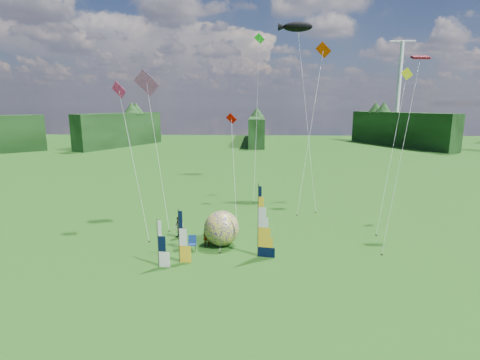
{
  "coord_description": "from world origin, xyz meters",
  "views": [
    {
      "loc": [
        0.24,
        -22.47,
        10.92
      ],
      "look_at": [
        -1.0,
        4.0,
        5.5
      ],
      "focal_mm": 28.0,
      "sensor_mm": 36.0,
      "label": 1
    }
  ],
  "objects_px": {
    "spectator_d": "(216,228)",
    "kite_whale": "(306,105)",
    "spectator_c": "(182,238)",
    "side_banner_left": "(179,237)",
    "spectator_a": "(207,235)",
    "camp_chair": "(192,243)",
    "bol_inflatable": "(222,228)",
    "feather_banner_main": "(258,222)",
    "side_banner_far": "(158,244)",
    "spectator_b": "(179,228)"
  },
  "relations": [
    {
      "from": "spectator_a",
      "to": "kite_whale",
      "type": "height_order",
      "value": "kite_whale"
    },
    {
      "from": "side_banner_far",
      "to": "spectator_d",
      "type": "bearing_deg",
      "value": 64.71
    },
    {
      "from": "spectator_c",
      "to": "spectator_a",
      "type": "bearing_deg",
      "value": -65.87
    },
    {
      "from": "bol_inflatable",
      "to": "spectator_d",
      "type": "distance_m",
      "value": 1.83
    },
    {
      "from": "spectator_a",
      "to": "side_banner_far",
      "type": "bearing_deg",
      "value": -147.73
    },
    {
      "from": "side_banner_far",
      "to": "spectator_b",
      "type": "relative_size",
      "value": 1.81
    },
    {
      "from": "feather_banner_main",
      "to": "kite_whale",
      "type": "distance_m",
      "value": 19.25
    },
    {
      "from": "feather_banner_main",
      "to": "spectator_a",
      "type": "height_order",
      "value": "feather_banner_main"
    },
    {
      "from": "spectator_a",
      "to": "spectator_b",
      "type": "distance_m",
      "value": 2.95
    },
    {
      "from": "bol_inflatable",
      "to": "kite_whale",
      "type": "relative_size",
      "value": 0.13
    },
    {
      "from": "spectator_a",
      "to": "camp_chair",
      "type": "height_order",
      "value": "spectator_a"
    },
    {
      "from": "feather_banner_main",
      "to": "side_banner_left",
      "type": "height_order",
      "value": "feather_banner_main"
    },
    {
      "from": "kite_whale",
      "to": "feather_banner_main",
      "type": "bearing_deg",
      "value": -121.22
    },
    {
      "from": "side_banner_left",
      "to": "spectator_c",
      "type": "height_order",
      "value": "side_banner_left"
    },
    {
      "from": "spectator_b",
      "to": "spectator_c",
      "type": "height_order",
      "value": "spectator_b"
    },
    {
      "from": "side_banner_far",
      "to": "kite_whale",
      "type": "height_order",
      "value": "kite_whale"
    },
    {
      "from": "side_banner_far",
      "to": "kite_whale",
      "type": "xyz_separation_m",
      "value": [
        11.96,
        18.67,
        9.17
      ]
    },
    {
      "from": "bol_inflatable",
      "to": "spectator_d",
      "type": "height_order",
      "value": "bol_inflatable"
    },
    {
      "from": "side_banner_left",
      "to": "kite_whale",
      "type": "xyz_separation_m",
      "value": [
        10.69,
        17.9,
        8.94
      ]
    },
    {
      "from": "spectator_c",
      "to": "kite_whale",
      "type": "relative_size",
      "value": 0.08
    },
    {
      "from": "spectator_d",
      "to": "spectator_a",
      "type": "bearing_deg",
      "value": 101.45
    },
    {
      "from": "camp_chair",
      "to": "spectator_a",
      "type": "bearing_deg",
      "value": 38.79
    },
    {
      "from": "kite_whale",
      "to": "spectator_d",
      "type": "bearing_deg",
      "value": -137.83
    },
    {
      "from": "side_banner_left",
      "to": "kite_whale",
      "type": "relative_size",
      "value": 0.17
    },
    {
      "from": "spectator_b",
      "to": "feather_banner_main",
      "type": "bearing_deg",
      "value": 1.42
    },
    {
      "from": "side_banner_far",
      "to": "spectator_c",
      "type": "distance_m",
      "value": 3.58
    },
    {
      "from": "feather_banner_main",
      "to": "spectator_a",
      "type": "bearing_deg",
      "value": 164.49
    },
    {
      "from": "feather_banner_main",
      "to": "side_banner_far",
      "type": "height_order",
      "value": "feather_banner_main"
    },
    {
      "from": "side_banner_far",
      "to": "bol_inflatable",
      "type": "relative_size",
      "value": 1.2
    },
    {
      "from": "spectator_d",
      "to": "spectator_c",
      "type": "bearing_deg",
      "value": 73.74
    },
    {
      "from": "spectator_d",
      "to": "side_banner_left",
      "type": "bearing_deg",
      "value": 94.93
    },
    {
      "from": "side_banner_far",
      "to": "spectator_a",
      "type": "distance_m",
      "value": 4.91
    },
    {
      "from": "spectator_c",
      "to": "side_banner_far",
      "type": "bearing_deg",
      "value": 168.8
    },
    {
      "from": "feather_banner_main",
      "to": "bol_inflatable",
      "type": "height_order",
      "value": "feather_banner_main"
    },
    {
      "from": "kite_whale",
      "to": "bol_inflatable",
      "type": "bearing_deg",
      "value": -132.89
    },
    {
      "from": "bol_inflatable",
      "to": "kite_whale",
      "type": "xyz_separation_m",
      "value": [
        8.07,
        14.47,
        9.45
      ]
    },
    {
      "from": "spectator_a",
      "to": "spectator_b",
      "type": "relative_size",
      "value": 0.95
    },
    {
      "from": "spectator_d",
      "to": "camp_chair",
      "type": "distance_m",
      "value": 3.26
    },
    {
      "from": "side_banner_left",
      "to": "kite_whale",
      "type": "bearing_deg",
      "value": 62.75
    },
    {
      "from": "side_banner_left",
      "to": "spectator_c",
      "type": "relative_size",
      "value": 2.27
    },
    {
      "from": "side_banner_left",
      "to": "spectator_b",
      "type": "relative_size",
      "value": 2.05
    },
    {
      "from": "spectator_c",
      "to": "side_banner_left",
      "type": "bearing_deg",
      "value": -168.39
    },
    {
      "from": "spectator_b",
      "to": "camp_chair",
      "type": "bearing_deg",
      "value": -30.11
    },
    {
      "from": "bol_inflatable",
      "to": "spectator_a",
      "type": "bearing_deg",
      "value": -168.23
    },
    {
      "from": "spectator_d",
      "to": "kite_whale",
      "type": "xyz_separation_m",
      "value": [
        8.69,
        12.83,
        10.0
      ]
    },
    {
      "from": "side_banner_far",
      "to": "feather_banner_main",
      "type": "bearing_deg",
      "value": 21.07
    },
    {
      "from": "bol_inflatable",
      "to": "spectator_a",
      "type": "xyz_separation_m",
      "value": [
        -1.12,
        -0.23,
        -0.51
      ]
    },
    {
      "from": "spectator_b",
      "to": "camp_chair",
      "type": "distance_m",
      "value": 3.0
    },
    {
      "from": "spectator_c",
      "to": "spectator_d",
      "type": "distance_m",
      "value": 3.4
    },
    {
      "from": "side_banner_left",
      "to": "camp_chair",
      "type": "height_order",
      "value": "side_banner_left"
    }
  ]
}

